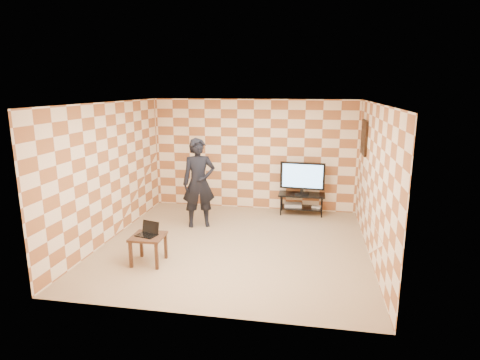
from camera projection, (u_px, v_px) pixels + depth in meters
name	position (u px, v px, depth m)	size (l,w,h in m)	color
floor	(235.00, 245.00, 7.76)	(5.00, 5.00, 0.00)	tan
wall_back	(254.00, 155.00, 9.85)	(5.00, 0.02, 2.70)	#FEE3BC
wall_front	(197.00, 219.00, 5.05)	(5.00, 0.02, 2.70)	#FEE3BC
wall_left	(110.00, 172.00, 7.88)	(0.02, 5.00, 2.70)	#FEE3BC
wall_right	(374.00, 182.00, 7.02)	(0.02, 5.00, 2.70)	#FEE3BC
ceiling	(234.00, 103.00, 7.14)	(5.00, 5.00, 0.02)	white
wall_art	(364.00, 137.00, 8.38)	(0.04, 0.72, 0.72)	black
tv_stand	(302.00, 199.00, 9.56)	(1.09, 0.49, 0.50)	black
tv	(302.00, 177.00, 9.43)	(1.05, 0.22, 0.76)	black
dvd_player	(293.00, 205.00, 9.65)	(0.41, 0.29, 0.07)	#BCBCBF
game_console	(316.00, 207.00, 9.55)	(0.20, 0.14, 0.05)	silver
side_table	(148.00, 240.00, 6.87)	(0.56, 0.56, 0.50)	#3A2012
laptop	(148.00, 232.00, 6.87)	(0.39, 0.34, 0.22)	black
person	(199.00, 183.00, 8.61)	(0.70, 0.46, 1.93)	black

